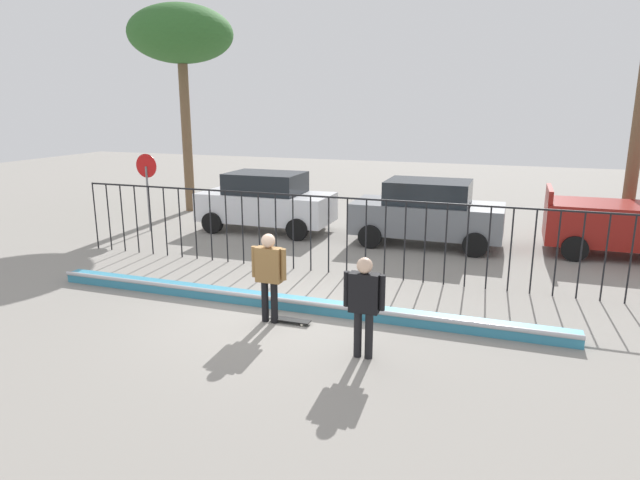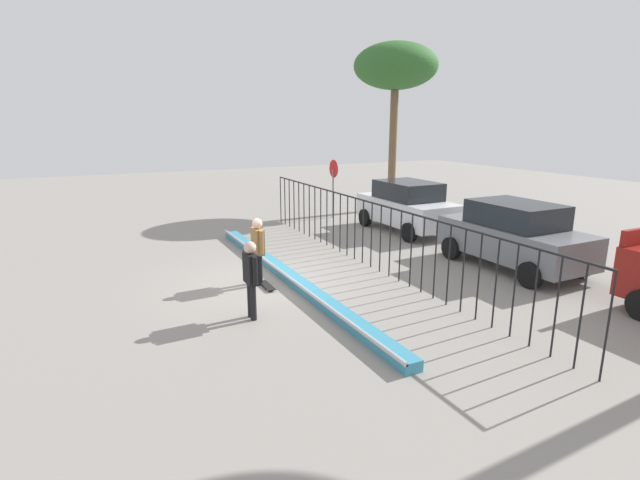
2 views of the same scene
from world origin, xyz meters
TOP-DOWN VIEW (x-y plane):
  - ground_plane at (0.00, 0.00)m, footprint 60.00×60.00m
  - bowl_coping_ledge at (0.00, 0.49)m, footprint 11.00×0.41m
  - perimeter_fence at (0.00, 3.09)m, footprint 14.04×0.04m
  - skateboarder at (-0.04, -0.30)m, footprint 0.70×0.26m
  - skateboard at (0.35, -0.22)m, footprint 0.80×0.20m
  - camera_operator at (2.03, -1.17)m, footprint 0.69×0.26m
  - parked_car_white at (-3.41, 6.82)m, footprint 4.30×2.12m
  - parked_car_gray at (1.83, 6.70)m, footprint 4.30×2.12m
  - stop_sign at (-6.99, 5.53)m, footprint 0.76×0.07m
  - palm_tree_short at (-7.68, 9.02)m, footprint 3.78×3.78m

SIDE VIEW (x-z plane):
  - ground_plane at x=0.00m, z-range 0.00..0.00m
  - skateboard at x=0.35m, z-range 0.02..0.10m
  - bowl_coping_ledge at x=0.00m, z-range -0.01..0.25m
  - parked_car_white at x=-3.41m, z-range 0.02..1.92m
  - parked_car_gray at x=1.83m, z-range 0.02..1.92m
  - camera_operator at x=2.03m, z-range 0.17..1.87m
  - skateboarder at x=-0.04m, z-range 0.17..1.90m
  - perimeter_fence at x=0.00m, z-range 0.21..2.12m
  - stop_sign at x=-6.99m, z-range 0.37..2.87m
  - palm_tree_short at x=-7.68m, z-range 2.65..10.19m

